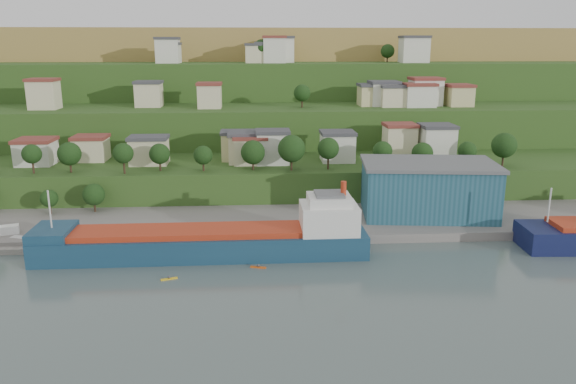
{
  "coord_description": "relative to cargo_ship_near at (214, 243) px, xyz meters",
  "views": [
    {
      "loc": [
        2.02,
        -97.29,
        41.32
      ],
      "look_at": [
        9.04,
        15.0,
        11.83
      ],
      "focal_mm": 35.0,
      "sensor_mm": 36.0,
      "label": 1
    }
  ],
  "objects": [
    {
      "name": "warehouse",
      "position": [
        49.53,
        19.09,
        5.72
      ],
      "size": [
        32.95,
        22.38,
        12.8
      ],
      "rotation": [
        0.0,
        0.0,
        -0.11
      ],
      "color": "#1E4D5C",
      "rests_on": "quay"
    },
    {
      "name": "hillside",
      "position": [
        6.36,
        158.52,
        -2.63
      ],
      "size": [
        360.0,
        210.0,
        96.0
      ],
      "color": "#284719",
      "rests_on": "ground"
    },
    {
      "name": "dinghy",
      "position": [
        -41.04,
        8.08,
        -1.08
      ],
      "size": [
        4.68,
        2.92,
        0.88
      ],
      "primitive_type": "cube",
      "rotation": [
        0.0,
        0.0,
        -0.32
      ],
      "color": "silver",
      "rests_on": "pebble_beach"
    },
    {
      "name": "kayak_yellow",
      "position": [
        -7.37,
        -11.5,
        -2.49
      ],
      "size": [
        3.03,
        1.45,
        0.75
      ],
      "rotation": [
        0.0,
        0.0,
        0.32
      ],
      "color": "yellow",
      "rests_on": "ground"
    },
    {
      "name": "cargo_ship_near",
      "position": [
        0.0,
        0.0,
        0.0
      ],
      "size": [
        66.2,
        10.81,
        17.01
      ],
      "rotation": [
        0.0,
        0.0,
        0.01
      ],
      "color": "#14324B",
      "rests_on": "ground"
    },
    {
      "name": "ground",
      "position": [
        6.32,
        -10.15,
        -2.72
      ],
      "size": [
        500.0,
        500.0,
        0.0
      ],
      "primitive_type": "plane",
      "color": "#475654",
      "rests_on": "ground"
    },
    {
      "name": "quay",
      "position": [
        26.32,
        17.85,
        -2.72
      ],
      "size": [
        220.0,
        26.0,
        4.0
      ],
      "primitive_type": "cube",
      "color": "slate",
      "rests_on": "ground"
    },
    {
      "name": "kayak_orange",
      "position": [
        8.9,
        -7.01,
        -2.49
      ],
      "size": [
        3.09,
        1.3,
        0.76
      ],
      "rotation": [
        0.0,
        0.0,
        -0.26
      ],
      "color": "#D45212",
      "rests_on": "ground"
    },
    {
      "name": "caravan",
      "position": [
        -45.22,
        10.45,
        -0.22
      ],
      "size": [
        6.01,
        4.05,
        2.59
      ],
      "primitive_type": "cube",
      "rotation": [
        0.0,
        0.0,
        0.34
      ],
      "color": "white",
      "rests_on": "pebble_beach"
    }
  ]
}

